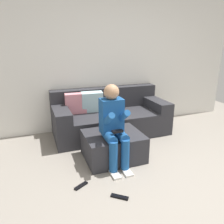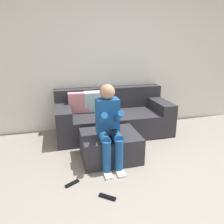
{
  "view_description": "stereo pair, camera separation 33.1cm",
  "coord_description": "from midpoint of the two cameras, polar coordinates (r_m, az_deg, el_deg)",
  "views": [
    {
      "loc": [
        -1.44,
        -1.6,
        1.6
      ],
      "look_at": [
        -0.31,
        1.51,
        0.55
      ],
      "focal_mm": 35.59,
      "sensor_mm": 36.0,
      "label": 1
    },
    {
      "loc": [
        -1.13,
        -1.7,
        1.6
      ],
      "look_at": [
        -0.31,
        1.51,
        0.55
      ],
      "focal_mm": 35.59,
      "sensor_mm": 36.0,
      "label": 2
    }
  ],
  "objects": [
    {
      "name": "ground_plane",
      "position": [
        2.63,
        19.86,
        -21.06
      ],
      "size": [
        6.86,
        6.86,
        0.0
      ],
      "primitive_type": "plane",
      "color": "gray"
    },
    {
      "name": "wall_back",
      "position": [
        4.28,
        3.22,
        13.3
      ],
      "size": [
        5.28,
        0.1,
        2.57
      ],
      "primitive_type": "cube",
      "color": "silver",
      "rests_on": "ground_plane"
    },
    {
      "name": "remote_near_ottoman",
      "position": [
        2.54,
        2.79,
        -21.08
      ],
      "size": [
        0.18,
        0.16,
        0.02
      ],
      "primitive_type": "cube",
      "rotation": [
        0.0,
        0.0,
        -0.68
      ],
      "color": "black",
      "rests_on": "ground_plane"
    },
    {
      "name": "ottoman",
      "position": [
        3.19,
        2.48,
        -8.74
      ],
      "size": [
        0.8,
        0.67,
        0.37
      ],
      "primitive_type": "cube",
      "color": "#2D2D33",
      "rests_on": "ground_plane"
    },
    {
      "name": "couch_sectional",
      "position": [
        4.02,
        2.34,
        -1.26
      ],
      "size": [
        2.01,
        0.89,
        0.79
      ],
      "color": "#2D2D33",
      "rests_on": "ground_plane"
    },
    {
      "name": "remote_by_storage_bin",
      "position": [
        2.75,
        -6.66,
        -17.89
      ],
      "size": [
        0.18,
        0.13,
        0.02
      ],
      "primitive_type": "cube",
      "rotation": [
        0.0,
        0.0,
        0.53
      ],
      "color": "black",
      "rests_on": "ground_plane"
    },
    {
      "name": "person_seated",
      "position": [
        2.87,
        2.51,
        -3.01
      ],
      "size": [
        0.29,
        0.56,
        1.09
      ],
      "color": "#194C8C",
      "rests_on": "ground_plane"
    }
  ]
}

